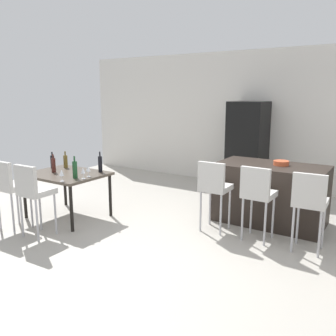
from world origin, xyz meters
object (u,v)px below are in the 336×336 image
(dining_chair_near, at_px, (9,184))
(wine_bottle_right, at_px, (100,164))
(bar_chair_right, at_px, (310,200))
(dining_table, at_px, (67,177))
(wine_bottle_middle, at_px, (53,165))
(wine_bottle_inner, at_px, (75,169))
(bar_chair_left, at_px, (214,185))
(dining_chair_far, at_px, (33,189))
(bar_chair_middle, at_px, (258,192))
(wine_glass_corner, at_px, (88,169))
(wine_bottle_left, at_px, (66,161))
(kitchen_island, at_px, (270,194))
(fruit_bowl, at_px, (281,163))
(wine_glass_far, at_px, (62,173))
(wine_glass_near, at_px, (83,171))
(wine_bottle_end, at_px, (52,162))
(refrigerator, at_px, (247,146))

(dining_chair_near, bearing_deg, wine_bottle_right, 60.26)
(bar_chair_right, distance_m, dining_table, 3.67)
(wine_bottle_middle, bearing_deg, wine_bottle_right, 34.09)
(wine_bottle_inner, bearing_deg, dining_table, 156.48)
(bar_chair_right, relative_size, dining_table, 0.87)
(wine_bottle_inner, bearing_deg, bar_chair_left, 25.88)
(dining_chair_far, bearing_deg, dining_table, 108.18)
(bar_chair_left, bearing_deg, bar_chair_middle, -0.00)
(bar_chair_right, xyz_separation_m, wine_bottle_middle, (-3.81, -0.81, 0.16))
(wine_bottle_inner, bearing_deg, dining_chair_near, -134.64)
(bar_chair_middle, relative_size, wine_bottle_inner, 3.10)
(dining_chair_far, bearing_deg, dining_chair_near, -180.00)
(wine_bottle_right, height_order, wine_glass_corner, wine_bottle_right)
(dining_chair_near, bearing_deg, wine_bottle_left, 94.14)
(dining_chair_far, relative_size, wine_bottle_right, 3.10)
(kitchen_island, relative_size, bar_chair_right, 1.57)
(wine_bottle_right, relative_size, fruit_bowl, 1.46)
(bar_chair_left, bearing_deg, dining_chair_far, -141.59)
(bar_chair_left, height_order, wine_bottle_inner, wine_bottle_inner)
(bar_chair_left, distance_m, wine_bottle_left, 2.66)
(dining_chair_far, bearing_deg, wine_bottle_left, 118.94)
(wine_bottle_inner, height_order, wine_glass_far, wine_bottle_inner)
(bar_chair_middle, distance_m, dining_chair_far, 3.08)
(bar_chair_left, bearing_deg, wine_bottle_right, -168.19)
(dining_table, distance_m, wine_glass_near, 0.57)
(wine_bottle_end, xyz_separation_m, wine_glass_corner, (0.98, -0.12, 0.01))
(wine_bottle_right, distance_m, fruit_bowl, 2.85)
(fruit_bowl, bearing_deg, wine_bottle_right, -153.42)
(bar_chair_middle, distance_m, refrigerator, 2.79)
(wine_bottle_end, bearing_deg, bar_chair_middle, 10.01)
(wine_bottle_middle, xyz_separation_m, wine_bottle_inner, (0.61, -0.10, 0.01))
(wine_bottle_left, bearing_deg, wine_glass_far, -44.24)
(wine_bottle_inner, bearing_deg, dining_chair_far, -99.71)
(dining_table, xyz_separation_m, dining_chair_near, (-0.27, -0.84, 0.03))
(wine_bottle_end, xyz_separation_m, wine_glass_far, (0.88, -0.56, 0.01))
(wine_bottle_middle, bearing_deg, bar_chair_left, 18.11)
(bar_chair_left, relative_size, fruit_bowl, 4.53)
(dining_table, height_order, fruit_bowl, fruit_bowl)
(wine_bottle_inner, bearing_deg, wine_bottle_middle, 170.75)
(dining_chair_far, height_order, fruit_bowl, dining_chair_far)
(wine_bottle_end, height_order, refrigerator, refrigerator)
(kitchen_island, bearing_deg, wine_glass_near, -143.54)
(wine_bottle_inner, xyz_separation_m, fruit_bowl, (2.57, 1.80, 0.08))
(dining_table, bearing_deg, wine_bottle_right, 40.72)
(refrigerator, bearing_deg, bar_chair_middle, -65.95)
(wine_glass_far, xyz_separation_m, refrigerator, (1.41, 3.70, 0.06))
(wine_glass_far, height_order, fruit_bowl, fruit_bowl)
(dining_chair_near, relative_size, wine_bottle_left, 3.69)
(bar_chair_middle, height_order, wine_bottle_inner, wine_bottle_inner)
(dining_chair_far, xyz_separation_m, wine_glass_far, (0.10, 0.42, 0.17))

